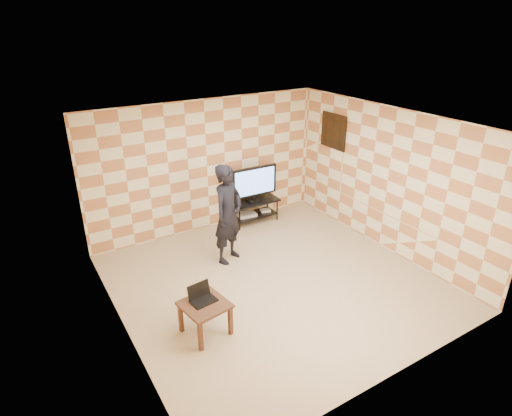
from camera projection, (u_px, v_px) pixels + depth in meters
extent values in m
plane|color=tan|center=(274.00, 282.00, 7.28)|extent=(5.00, 5.00, 0.00)
cube|color=beige|center=(207.00, 166.00, 8.66)|extent=(5.00, 0.02, 2.70)
cube|color=beige|center=(401.00, 289.00, 4.78)|extent=(5.00, 0.02, 2.70)
cube|color=beige|center=(116.00, 252.00, 5.53)|extent=(0.02, 5.00, 2.70)
cube|color=beige|center=(388.00, 180.00, 7.91)|extent=(0.02, 5.00, 2.70)
cube|color=white|center=(278.00, 125.00, 6.16)|extent=(5.00, 5.00, 0.02)
cube|color=black|center=(334.00, 131.00, 8.85)|extent=(0.04, 0.72, 0.72)
cube|color=black|center=(334.00, 131.00, 8.85)|extent=(0.04, 0.03, 0.68)
cube|color=black|center=(334.00, 131.00, 8.85)|extent=(0.04, 0.68, 0.03)
cube|color=black|center=(254.00, 201.00, 9.21)|extent=(1.08, 0.48, 0.04)
cube|color=black|center=(254.00, 215.00, 9.34)|extent=(0.97, 0.43, 0.03)
cylinder|color=black|center=(240.00, 219.00, 8.93)|extent=(0.03, 0.03, 0.50)
cylinder|color=black|center=(231.00, 213.00, 9.23)|extent=(0.03, 0.03, 0.50)
cylinder|color=black|center=(277.00, 210.00, 9.38)|extent=(0.03, 0.03, 0.50)
cylinder|color=black|center=(268.00, 203.00, 9.68)|extent=(0.03, 0.03, 0.50)
cube|color=black|center=(254.00, 200.00, 9.19)|extent=(0.31, 0.21, 0.03)
cube|color=black|center=(254.00, 197.00, 9.17)|extent=(0.08, 0.06, 0.09)
cube|color=black|center=(254.00, 182.00, 9.02)|extent=(1.04, 0.10, 0.64)
cube|color=#6399EA|center=(255.00, 182.00, 8.99)|extent=(0.93, 0.04, 0.55)
cube|color=#B7B7B9|center=(247.00, 214.00, 9.25)|extent=(0.42, 0.32, 0.07)
cube|color=silver|center=(265.00, 210.00, 9.46)|extent=(0.24, 0.20, 0.05)
cube|color=#33180F|center=(205.00, 305.00, 5.93)|extent=(0.68, 0.68, 0.04)
cube|color=#33180F|center=(200.00, 336.00, 5.71)|extent=(0.06, 0.06, 0.46)
cube|color=#33180F|center=(181.00, 318.00, 6.06)|extent=(0.06, 0.06, 0.46)
cube|color=#33180F|center=(230.00, 321.00, 6.00)|extent=(0.06, 0.06, 0.46)
cube|color=#33180F|center=(210.00, 304.00, 6.35)|extent=(0.06, 0.06, 0.46)
cube|color=black|center=(204.00, 301.00, 5.96)|extent=(0.37, 0.29, 0.02)
cube|color=black|center=(199.00, 290.00, 6.00)|extent=(0.35, 0.10, 0.22)
imported|color=black|center=(228.00, 214.00, 7.59)|extent=(0.80, 0.70, 1.84)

